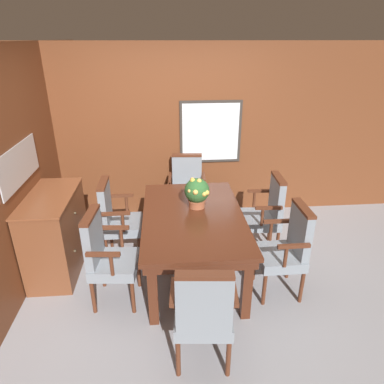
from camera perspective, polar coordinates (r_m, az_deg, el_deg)
ground_plane at (r=3.90m, az=-1.01°, el=-15.20°), size 14.00×14.00×0.00m
wall_back at (r=4.94m, az=-2.50°, el=9.59°), size 7.20×0.08×2.45m
dining_table at (r=3.74m, az=0.20°, el=-5.05°), size 1.08×1.72×0.74m
chair_left_near at (r=3.50m, az=-14.08°, el=-10.04°), size 0.49×0.53×0.99m
chair_right_far at (r=4.29m, az=12.29°, el=-3.11°), size 0.47×0.53×0.99m
chair_head_far at (r=4.87m, az=-0.84°, el=0.89°), size 0.53×0.48×0.99m
chair_right_near at (r=3.65m, az=15.62°, el=-8.76°), size 0.45×0.51×0.99m
chair_head_near at (r=2.80m, az=1.92°, el=-19.33°), size 0.53×0.49×0.99m
chair_left_far at (r=4.16m, az=-12.54°, el=-4.03°), size 0.45×0.51×0.99m
potted_plant at (r=3.78m, az=0.83°, el=-0.02°), size 0.28×0.29×0.35m
sideboard_cabinet at (r=4.19m, az=-21.72°, el=-6.37°), size 0.50×1.04×0.93m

